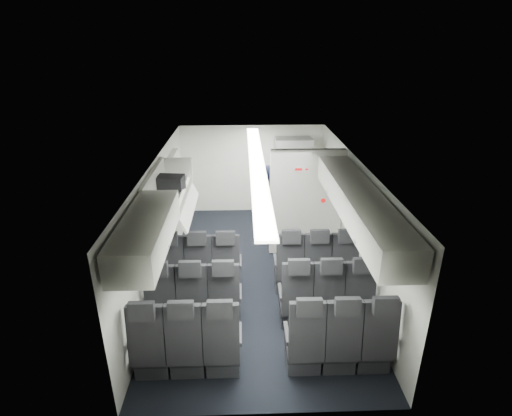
{
  "coord_description": "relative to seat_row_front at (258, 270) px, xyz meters",
  "views": [
    {
      "loc": [
        -0.23,
        -6.31,
        4.0
      ],
      "look_at": [
        0.0,
        0.4,
        1.15
      ],
      "focal_mm": 28.0,
      "sensor_mm": 36.0,
      "label": 1
    }
  ],
  "objects": [
    {
      "name": "seat_row_mid",
      "position": [
        0.0,
        -0.9,
        0.0
      ],
      "size": [
        3.33,
        0.56,
        1.24
      ],
      "color": "black",
      "rests_on": "cabin_shell"
    },
    {
      "name": "flight_attendant",
      "position": [
        0.36,
        1.94,
        0.43
      ],
      "size": [
        0.45,
        0.64,
        1.67
      ],
      "primitive_type": "imported",
      "rotation": [
        0.0,
        0.0,
        1.66
      ],
      "color": "black",
      "rests_on": "ground"
    },
    {
      "name": "papers",
      "position": [
        0.55,
        1.89,
        0.61
      ],
      "size": [
        0.18,
        0.06,
        0.12
      ],
      "primitive_type": "cube",
      "rotation": [
        0.0,
        0.0,
        -0.26
      ],
      "color": "white",
      "rests_on": "flight_attendant"
    },
    {
      "name": "overhead_bin_right_front",
      "position": [
        1.4,
        0.28,
        1.46
      ],
      "size": [
        0.53,
        1.7,
        0.4
      ],
      "color": "silver",
      "rests_on": "cabin_shell"
    },
    {
      "name": "seat_row_front",
      "position": [
        0.0,
        0.0,
        0.0
      ],
      "size": [
        3.33,
        0.56,
        1.24
      ],
      "color": "black",
      "rests_on": "cabin_shell"
    },
    {
      "name": "bulkhead_partition",
      "position": [
        0.98,
        1.33,
        0.67
      ],
      "size": [
        1.4,
        0.15,
        2.13
      ],
      "color": "silver",
      "rests_on": "cabin_shell"
    },
    {
      "name": "cabin_shell",
      "position": [
        0.0,
        0.53,
        0.72
      ],
      "size": [
        3.41,
        6.01,
        2.16
      ],
      "color": "black",
      "rests_on": "ground"
    },
    {
      "name": "overhead_bin_right_rear",
      "position": [
        1.4,
        -1.47,
        1.46
      ],
      "size": [
        0.53,
        1.8,
        0.4
      ],
      "color": "silver",
      "rests_on": "cabin_shell"
    },
    {
      "name": "seat_row_rear",
      "position": [
        0.0,
        -1.8,
        0.0
      ],
      "size": [
        3.33,
        0.56,
        1.24
      ],
      "color": "black",
      "rests_on": "cabin_shell"
    },
    {
      "name": "carry_on_bag",
      "position": [
        -1.42,
        0.45,
        1.41
      ],
      "size": [
        0.46,
        0.35,
        0.26
      ],
      "primitive_type": "cube",
      "rotation": [
        0.0,
        0.0,
        -0.12
      ],
      "color": "black",
      "rests_on": "overhead_bin_left_front_open"
    },
    {
      "name": "boarding_door",
      "position": [
        -1.64,
        2.09,
        0.55
      ],
      "size": [
        0.12,
        1.27,
        1.86
      ],
      "color": "silver",
      "rests_on": "cabin_shell"
    },
    {
      "name": "overhead_bin_left_rear",
      "position": [
        -1.4,
        -1.47,
        1.46
      ],
      "size": [
        0.53,
        1.8,
        0.4
      ],
      "color": "silver",
      "rests_on": "cabin_shell"
    },
    {
      "name": "galley_unit",
      "position": [
        0.95,
        3.25,
        0.55
      ],
      "size": [
        0.85,
        0.52,
        1.9
      ],
      "color": "#939399",
      "rests_on": "cabin_shell"
    },
    {
      "name": "overhead_bin_left_front_open",
      "position": [
        -1.44,
        0.28,
        1.33
      ],
      "size": [
        0.64,
        1.7,
        0.72
      ],
      "color": "#9E9E93",
      "rests_on": "cabin_shell"
    }
  ]
}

